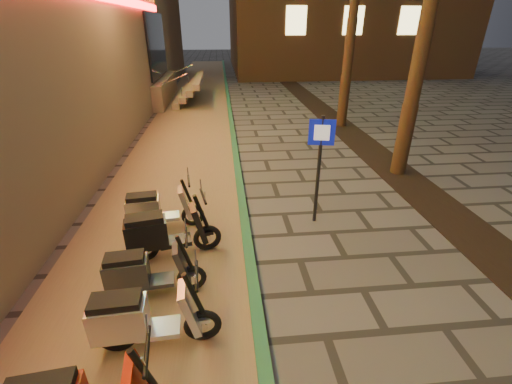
{
  "coord_description": "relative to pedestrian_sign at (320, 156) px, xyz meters",
  "views": [
    {
      "loc": [
        -1.27,
        -1.49,
        3.78
      ],
      "look_at": [
        -0.75,
        3.73,
        1.2
      ],
      "focal_mm": 24.0,
      "sensor_mm": 36.0,
      "label": 1
    }
  ],
  "objects": [
    {
      "name": "pedestrian_sign",
      "position": [
        0.0,
        0.0,
        0.0
      ],
      "size": [
        0.49,
        0.12,
        2.26
      ],
      "rotation": [
        0.0,
        0.0,
        -0.2
      ],
      "color": "black",
      "rests_on": "ground"
    },
    {
      "name": "green_curb",
      "position": [
        -1.49,
        5.35,
        -1.42
      ],
      "size": [
        0.18,
        60.0,
        0.1
      ],
      "primitive_type": "cube",
      "color": "#296D42",
      "rests_on": "ground"
    },
    {
      "name": "scooter_9",
      "position": [
        -3.27,
        -0.02,
        -1.0
      ],
      "size": [
        1.52,
        0.59,
        1.06
      ],
      "rotation": [
        0.0,
        0.0,
        0.12
      ],
      "color": "black",
      "rests_on": "ground"
    },
    {
      "name": "scooter_7",
      "position": [
        -3.14,
        -1.96,
        -1.01
      ],
      "size": [
        1.48,
        0.55,
        1.04
      ],
      "rotation": [
        0.0,
        0.0,
        0.1
      ],
      "color": "black",
      "rests_on": "ground"
    },
    {
      "name": "scooter_6",
      "position": [
        -2.99,
        -2.9,
        -0.98
      ],
      "size": [
        1.59,
        0.56,
        1.12
      ],
      "rotation": [
        0.0,
        0.0,
        0.06
      ],
      "color": "black",
      "rests_on": "ground"
    },
    {
      "name": "parking_strip",
      "position": [
        -3.19,
        5.35,
        -1.46
      ],
      "size": [
        3.4,
        60.0,
        0.01
      ],
      "primitive_type": "cube",
      "color": "#8C7251",
      "rests_on": "ground"
    },
    {
      "name": "scooter_8",
      "position": [
        -3.0,
        -0.98,
        -0.96
      ],
      "size": [
        1.66,
        0.74,
        1.16
      ],
      "rotation": [
        0.0,
        0.0,
        0.2
      ],
      "color": "black",
      "rests_on": "ground"
    },
    {
      "name": "planting_strip",
      "position": [
        3.01,
        0.35,
        -1.46
      ],
      "size": [
        1.2,
        40.0,
        0.02
      ],
      "primitive_type": "cube",
      "color": "black",
      "rests_on": "ground"
    }
  ]
}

